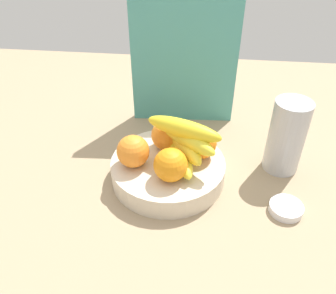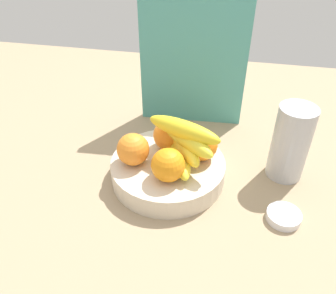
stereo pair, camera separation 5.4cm
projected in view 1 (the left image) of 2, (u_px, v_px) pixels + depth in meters
The scene contains 10 objects.
ground_plane at pixel (165, 177), 83.71cm from camera, with size 180.00×140.00×3.00cm, color #9D8566.
fruit_bowl at pixel (168, 169), 79.74cm from camera, with size 25.92×25.92×4.94cm, color beige.
orange_front_left at pixel (133, 151), 75.30cm from camera, with size 7.19×7.19×7.19cm, color orange.
orange_front_right at pixel (171, 165), 71.61cm from camera, with size 7.19×7.19×7.19cm, color orange.
orange_center at pixel (201, 143), 77.70cm from camera, with size 7.19×7.19×7.19cm, color orange.
orange_back_left at pixel (167, 135), 80.20cm from camera, with size 7.19×7.19×7.19cm, color orange.
banana_bunch at pixel (183, 140), 75.65cm from camera, with size 17.33×18.87×10.60cm.
cutting_board at pixel (184, 60), 91.28cm from camera, with size 28.00×1.80×36.00cm, color teal.
thermos_tumbler at pixel (287, 137), 79.03cm from camera, with size 8.26×8.26×17.85cm, color #B3B6BB.
jar_lid at pixel (286, 208), 72.29cm from camera, with size 6.97×6.97×1.73cm, color silver.
Camera 1 is at (7.69, -62.07, 54.60)cm, focal length 37.16 mm.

